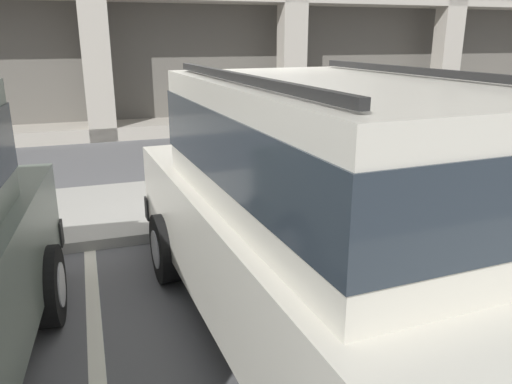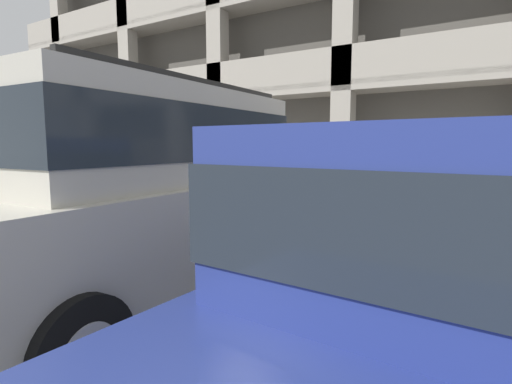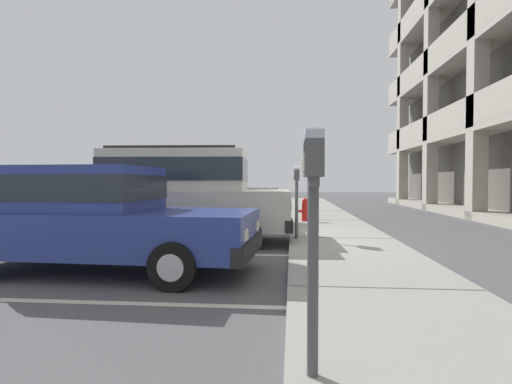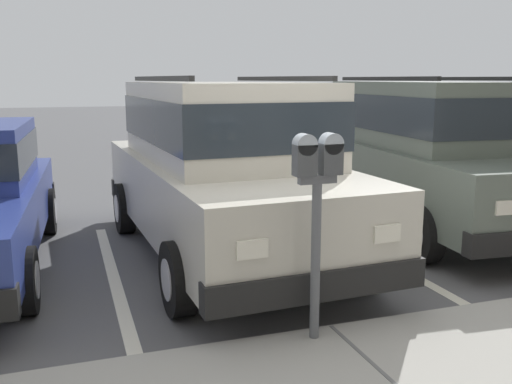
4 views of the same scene
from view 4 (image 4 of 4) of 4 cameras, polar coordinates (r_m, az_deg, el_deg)
ground_plane at (r=4.84m, az=6.28°, el=-13.99°), size 80.00×80.00×0.10m
parking_stall_lines at (r=5.73m, az=-13.69°, el=-9.57°), size 11.94×4.80×0.01m
silver_suv at (r=6.42m, az=-3.34°, el=3.00°), size 2.18×4.87×2.03m
red_sedan at (r=8.11m, az=16.80°, el=4.26°), size 2.27×4.91×2.03m
parking_meter_near at (r=4.05m, az=6.13°, el=0.38°), size 0.35×0.12×1.52m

